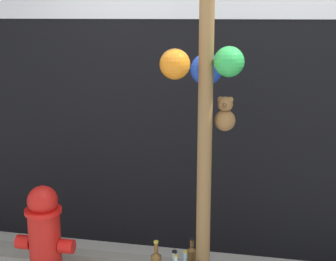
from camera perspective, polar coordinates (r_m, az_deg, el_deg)
building_wall at (r=3.98m, az=5.10°, el=11.57°), size 10.00×0.21×3.69m
memorial_post at (r=3.22m, az=4.48°, el=10.17°), size 0.57×0.43×3.05m
fire_hydrant at (r=3.84m, az=-13.90°, el=-11.46°), size 0.44×0.27×0.75m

